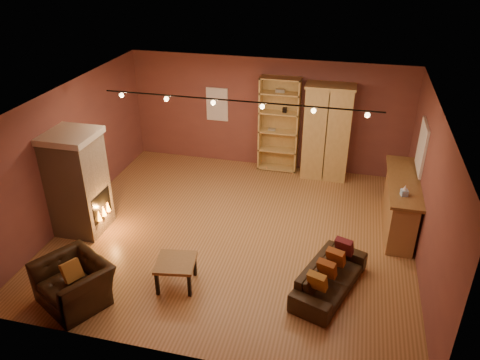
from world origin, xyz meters
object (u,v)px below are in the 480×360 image
(loveseat, at_px, (330,273))
(armchair, at_px, (73,277))
(bookcase, at_px, (279,124))
(coffee_table, at_px, (176,265))
(bar_counter, at_px, (400,203))
(armoire, at_px, (327,132))
(fireplace, at_px, (78,183))

(loveseat, distance_m, armchair, 4.24)
(bookcase, xyz_separation_m, coffee_table, (-0.91, -4.93, -0.80))
(bar_counter, bearing_deg, loveseat, -117.72)
(armoire, bearing_deg, bar_counter, -49.33)
(armoire, relative_size, coffee_table, 3.11)
(fireplace, relative_size, loveseat, 1.15)
(fireplace, relative_size, armoire, 0.90)
(bookcase, bearing_deg, fireplace, -132.16)
(fireplace, relative_size, coffee_table, 2.81)
(armoire, height_order, coffee_table, armoire)
(coffee_table, bearing_deg, bar_counter, 36.56)
(bookcase, xyz_separation_m, armchair, (-2.39, -5.70, -0.73))
(bar_counter, distance_m, armchair, 6.35)
(bookcase, distance_m, coffee_table, 5.08)
(bookcase, distance_m, armoire, 1.20)
(fireplace, distance_m, bar_counter, 6.46)
(fireplace, bearing_deg, coffee_table, -26.15)
(bar_counter, bearing_deg, armchair, -145.78)
(loveseat, bearing_deg, armoire, 25.64)
(armchair, bearing_deg, bookcase, 96.17)
(bar_counter, bearing_deg, armoire, 130.67)
(armchair, xyz_separation_m, coffee_table, (1.47, 0.77, -0.07))
(coffee_table, bearing_deg, bookcase, 79.51)
(armoire, distance_m, loveseat, 4.37)
(armoire, distance_m, armchair, 6.62)
(armchair, bearing_deg, armoire, 85.99)
(fireplace, bearing_deg, bookcase, 47.84)
(fireplace, xyz_separation_m, armoire, (4.56, 3.55, 0.12))
(armoire, bearing_deg, armchair, -122.89)
(bookcase, relative_size, coffee_table, 3.19)
(armchair, distance_m, coffee_table, 1.66)
(bookcase, distance_m, bar_counter, 3.63)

